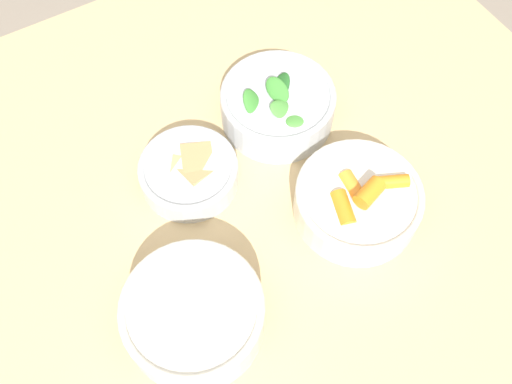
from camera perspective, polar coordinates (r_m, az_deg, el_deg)
ground_plane at (r=1.50m, az=-1.75°, el=-16.02°), size 10.00×10.00×0.00m
dining_table at (r=0.88m, az=-2.88°, el=-6.13°), size 1.17×0.98×0.76m
bowl_carrots at (r=0.77m, az=10.12°, el=-0.80°), size 0.17×0.17×0.08m
bowl_greens at (r=0.85m, az=2.19°, el=8.71°), size 0.17×0.17×0.08m
bowl_beans_hotdog at (r=0.70m, az=-6.20°, el=-12.15°), size 0.17×0.17×0.07m
bowl_cookies at (r=0.80m, az=-6.72°, el=2.02°), size 0.14×0.14×0.04m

